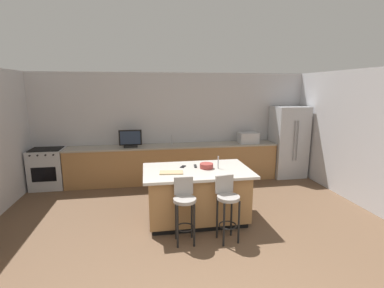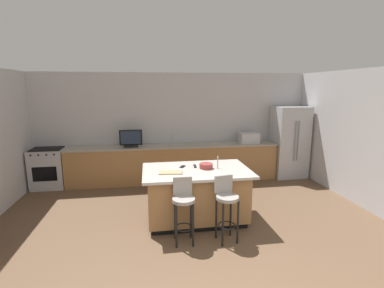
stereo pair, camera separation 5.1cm
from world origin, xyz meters
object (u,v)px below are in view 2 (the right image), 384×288
at_px(microwave, 249,138).
at_px(tv_monitor, 131,139).
at_px(refrigerator, 289,142).
at_px(bar_stool_right, 226,203).
at_px(cutting_board, 171,172).
at_px(fruit_bowl, 206,166).
at_px(tv_remote, 195,166).
at_px(range_oven, 49,168).
at_px(bar_stool_left, 183,205).
at_px(cell_phone, 183,167).
at_px(kitchen_island, 196,194).

bearing_deg(microwave, tv_monitor, -179.00).
height_order(refrigerator, bar_stool_right, refrigerator).
bearing_deg(cutting_board, fruit_bowl, 15.64).
bearing_deg(tv_remote, cutting_board, -140.49).
height_order(range_oven, bar_stool_left, bar_stool_left).
bearing_deg(tv_monitor, bar_stool_right, -61.63).
distance_m(microwave, tv_monitor, 2.96).
bearing_deg(microwave, range_oven, -179.99).
bearing_deg(fruit_bowl, tv_monitor, 123.83).
distance_m(range_oven, bar_stool_left, 4.01).
height_order(refrigerator, bar_stool_left, refrigerator).
relative_size(fruit_bowl, cutting_board, 0.61).
bearing_deg(cell_phone, tv_remote, 22.44).
height_order(tv_monitor, cell_phone, tv_monitor).
bearing_deg(kitchen_island, bar_stool_right, -65.87).
height_order(bar_stool_right, cell_phone, bar_stool_right).
bearing_deg(tv_monitor, fruit_bowl, -56.17).
relative_size(microwave, bar_stool_right, 0.48).
height_order(tv_remote, cutting_board, tv_remote).
xyz_separation_m(range_oven, tv_monitor, (1.91, -0.05, 0.64)).
xyz_separation_m(bar_stool_left, bar_stool_right, (0.65, -0.05, 0.01)).
bearing_deg(refrigerator, tv_monitor, -180.00).
distance_m(kitchen_island, range_oven, 3.81).
relative_size(bar_stool_right, fruit_bowl, 4.31).
bearing_deg(bar_stool_right, fruit_bowl, 91.63).
bearing_deg(tv_monitor, tv_remote, -57.95).
relative_size(range_oven, bar_stool_left, 0.94).
bearing_deg(tv_remote, bar_stool_left, -104.77).
bearing_deg(range_oven, bar_stool_right, -40.13).
height_order(tv_monitor, cutting_board, tv_monitor).
bearing_deg(range_oven, fruit_bowl, -32.81).
bearing_deg(fruit_bowl, bar_stool_left, -124.07).
distance_m(fruit_bowl, cutting_board, 0.66).
distance_m(bar_stool_right, cell_phone, 1.13).
bearing_deg(microwave, fruit_bowl, -126.26).
xyz_separation_m(tv_monitor, tv_remote, (1.22, -1.95, -0.17)).
distance_m(tv_remote, cutting_board, 0.56).
relative_size(tv_monitor, fruit_bowl, 2.29).
height_order(cell_phone, tv_remote, tv_remote).
xyz_separation_m(bar_stool_left, cell_phone, (0.10, 0.89, 0.33)).
bearing_deg(cutting_board, range_oven, 139.15).
height_order(bar_stool_left, cutting_board, bar_stool_left).
height_order(kitchen_island, range_oven, range_oven).
distance_m(cell_phone, cutting_board, 0.41).
height_order(fruit_bowl, cell_phone, fruit_bowl).
height_order(kitchen_island, tv_remote, tv_remote).
bearing_deg(refrigerator, kitchen_island, -143.18).
bearing_deg(cutting_board, microwave, 46.41).
height_order(kitchen_island, fruit_bowl, fruit_bowl).
height_order(tv_monitor, bar_stool_left, tv_monitor).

